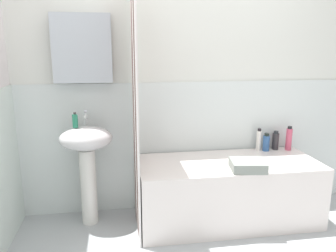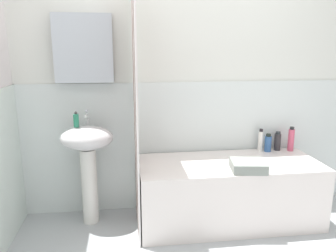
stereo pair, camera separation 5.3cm
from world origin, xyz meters
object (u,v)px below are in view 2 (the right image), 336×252
lotion_bottle (291,139)px  conditioner_bottle (268,143)px  body_wash_bottle (261,140)px  towel_folded (248,166)px  bathtub (228,191)px  shampoo_bottle (277,141)px  soap_dispenser (76,120)px  sink (88,153)px

lotion_bottle → conditioner_bottle: lotion_bottle is taller
lotion_bottle → body_wash_bottle: bearing=172.9°
towel_folded → bathtub: bearing=112.1°
bathtub → conditioner_bottle: size_ratio=9.10×
lotion_bottle → shampoo_bottle: lotion_bottle is taller
lotion_bottle → conditioner_bottle: size_ratio=1.36×
body_wash_bottle → shampoo_bottle: bearing=-0.1°
lotion_bottle → towel_folded: 0.74m
shampoo_bottle → bathtub: bearing=-154.2°
bathtub → towel_folded: towel_folded is taller
soap_dispenser → bathtub: (1.27, -0.13, -0.65)m
sink → soap_dispenser: soap_dispenser is taller
body_wash_bottle → towel_folded: 0.57m
sink → lotion_bottle: sink is taller
towel_folded → body_wash_bottle: bearing=58.0°
soap_dispenser → bathtub: 1.44m
towel_folded → lotion_bottle: bearing=37.3°
soap_dispenser → body_wash_bottle: bearing=5.0°
soap_dispenser → bathtub: bearing=-5.7°
bathtub → towel_folded: bearing=-67.9°
sink → body_wash_bottle: bearing=4.8°
sink → bathtub: 1.26m
body_wash_bottle → towel_folded: (-0.30, -0.48, -0.06)m
bathtub → shampoo_bottle: shampoo_bottle is taller
bathtub → conditioner_bottle: bearing=28.2°
bathtub → lotion_bottle: lotion_bottle is taller
sink → conditioner_bottle: (1.65, 0.10, -0.01)m
shampoo_bottle → towel_folded: size_ratio=0.68×
shampoo_bottle → body_wash_bottle: size_ratio=0.85×
sink → conditioner_bottle: sink is taller
lotion_bottle → body_wash_bottle: lotion_bottle is taller
lotion_bottle → sink: bearing=-177.0°
soap_dispenser → body_wash_bottle: 1.69m
towel_folded → conditioner_bottle: bearing=51.3°
bathtub → conditioner_bottle: 0.62m
conditioner_bottle → shampoo_bottle: bearing=14.7°
bathtub → body_wash_bottle: (0.39, 0.27, 0.37)m
soap_dispenser → bathtub: size_ratio=0.08×
bathtub → lotion_bottle: 0.81m
soap_dispenser → shampoo_bottle: (1.83, 0.14, -0.29)m
lotion_bottle → towel_folded: (-0.59, -0.45, -0.07)m
shampoo_bottle → towel_folded: shampoo_bottle is taller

